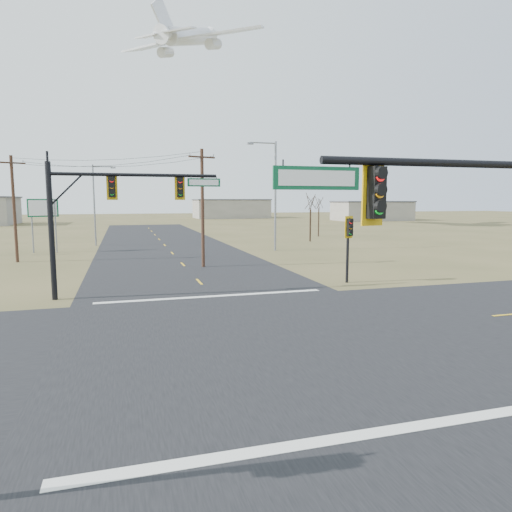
{
  "coord_description": "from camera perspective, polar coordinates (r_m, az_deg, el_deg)",
  "views": [
    {
      "loc": [
        -4.45,
        -15.79,
        5.08
      ],
      "look_at": [
        0.46,
        1.0,
        2.92
      ],
      "focal_mm": 32.0,
      "sensor_mm": 36.0,
      "label": 1
    }
  ],
  "objects": [
    {
      "name": "streetlight_c",
      "position": [
        53.86,
        -19.38,
        6.56
      ],
      "size": [
        2.5,
        0.41,
        8.93
      ],
      "rotation": [
        0.0,
        0.0,
        -0.43
      ],
      "color": "slate",
      "rests_on": "ground"
    },
    {
      "name": "stop_bar_near",
      "position": [
        10.68,
        11.27,
        -21.34
      ],
      "size": [
        12.0,
        0.4,
        0.01
      ],
      "primitive_type": "cube",
      "color": "silver",
      "rests_on": "road_ns"
    },
    {
      "name": "streetlight_a",
      "position": [
        45.72,
        2.16,
        8.26
      ],
      "size": [
        3.02,
        0.37,
        10.8
      ],
      "rotation": [
        0.0,
        0.0,
        0.18
      ],
      "color": "slate",
      "rests_on": "ground"
    },
    {
      "name": "pedestal_signal_ne",
      "position": [
        28.31,
        11.57,
        2.77
      ],
      "size": [
        0.6,
        0.52,
        4.14
      ],
      "rotation": [
        0.0,
        0.0,
        0.12
      ],
      "color": "black",
      "rests_on": "ground"
    },
    {
      "name": "utility_pole_far",
      "position": [
        42.01,
        -28.0,
        5.44
      ],
      "size": [
        1.98,
        0.95,
        8.63
      ],
      "rotation": [
        0.0,
        0.0,
        0.41
      ],
      "color": "#41281B",
      "rests_on": "ground"
    },
    {
      "name": "bare_tree_c",
      "position": [
        56.33,
        6.84,
        6.83
      ],
      "size": [
        2.81,
        2.81,
        6.28
      ],
      "rotation": [
        0.0,
        0.0,
        0.06
      ],
      "color": "black",
      "rests_on": "ground"
    },
    {
      "name": "road_ns",
      "position": [
        17.17,
        -0.55,
        -10.14
      ],
      "size": [
        14.0,
        160.0,
        0.02
      ],
      "primitive_type": "cube",
      "color": "black",
      "rests_on": "ground"
    },
    {
      "name": "road_ew",
      "position": [
        17.17,
        -0.55,
        -10.15
      ],
      "size": [
        160.0,
        14.0,
        0.02
      ],
      "primitive_type": "cube",
      "color": "black",
      "rests_on": "ground"
    },
    {
      "name": "warehouse_mid",
      "position": [
        129.22,
        -3.15,
        5.88
      ],
      "size": [
        20.0,
        12.0,
        5.0
      ],
      "primitive_type": "cube",
      "color": "#9E988C",
      "rests_on": "ground"
    },
    {
      "name": "bare_tree_d",
      "position": [
        64.31,
        7.87,
        6.7
      ],
      "size": [
        2.92,
        2.92,
        5.93
      ],
      "rotation": [
        0.0,
        0.0,
        0.37
      ],
      "color": "black",
      "rests_on": "ground"
    },
    {
      "name": "utility_pole_near",
      "position": [
        34.6,
        -6.7,
        6.21
      ],
      "size": [
        2.09,
        0.78,
        8.83
      ],
      "rotation": [
        0.0,
        0.0,
        0.31
      ],
      "color": "#41281B",
      "rests_on": "ground"
    },
    {
      "name": "mast_arm_far",
      "position": [
        24.92,
        -17.51,
        6.62
      ],
      "size": [
        8.84,
        0.46,
        6.98
      ],
      "rotation": [
        0.0,
        0.0,
        -0.11
      ],
      "color": "black",
      "rests_on": "ground"
    },
    {
      "name": "highway_sign",
      "position": [
        48.5,
        -25.05,
        4.78
      ],
      "size": [
        2.66,
        0.92,
        5.18
      ],
      "rotation": [
        0.0,
        0.0,
        0.31
      ],
      "color": "slate",
      "rests_on": "ground"
    },
    {
      "name": "stop_bar_far",
      "position": [
        24.25,
        -5.39,
        -5.03
      ],
      "size": [
        12.0,
        0.4,
        0.01
      ],
      "primitive_type": "cube",
      "color": "silver",
      "rests_on": "road_ns"
    },
    {
      "name": "warehouse_right",
      "position": [
        117.05,
        14.29,
        5.43
      ],
      "size": [
        18.0,
        10.0,
        4.5
      ],
      "primitive_type": "cube",
      "color": "#9E988C",
      "rests_on": "ground"
    },
    {
      "name": "jet_airliner",
      "position": [
        90.46,
        -8.47,
        25.56
      ],
      "size": [
        27.17,
        27.26,
        13.39
      ],
      "rotation": [
        0.0,
        -0.3,
        0.83
      ],
      "color": "white"
    },
    {
      "name": "ground",
      "position": [
        17.18,
        -0.55,
        -10.18
      ],
      "size": [
        320.0,
        320.0,
        0.0
      ],
      "primitive_type": "plane",
      "color": "brown",
      "rests_on": "ground"
    }
  ]
}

